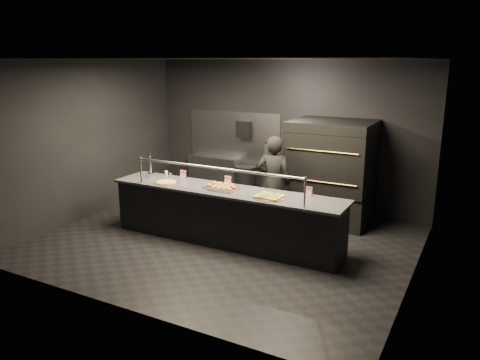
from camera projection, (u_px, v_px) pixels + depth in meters
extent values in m
plane|color=black|center=(225.00, 241.00, 7.92)|extent=(6.00, 6.00, 0.00)
plane|color=black|center=(224.00, 59.00, 7.18)|extent=(6.00, 6.00, 0.00)
cube|color=black|center=(285.00, 134.00, 9.68)|extent=(6.00, 0.04, 3.00)
cube|color=black|center=(117.00, 192.00, 5.41)|extent=(6.00, 0.04, 3.00)
cube|color=black|center=(89.00, 140.00, 8.92)|extent=(0.04, 5.00, 3.00)
cube|color=black|center=(421.00, 176.00, 6.18)|extent=(0.04, 5.00, 3.00)
cube|color=#99999E|center=(234.00, 139.00, 10.27)|extent=(2.20, 0.02, 1.20)
cube|color=black|center=(225.00, 217.00, 7.81)|extent=(4.00, 0.70, 0.88)
cube|color=#37373C|center=(225.00, 190.00, 7.70)|extent=(4.10, 0.78, 0.04)
cylinder|color=#99999E|center=(141.00, 170.00, 8.07)|extent=(0.03, 0.03, 0.45)
cylinder|color=#99999E|center=(305.00, 192.00, 6.69)|extent=(0.03, 0.03, 0.45)
cylinder|color=#99999E|center=(215.00, 168.00, 7.33)|extent=(3.00, 0.04, 0.04)
cube|color=black|center=(329.00, 205.00, 8.92)|extent=(1.50, 1.15, 0.60)
cube|color=black|center=(331.00, 174.00, 8.77)|extent=(1.50, 1.20, 0.55)
cube|color=black|center=(332.00, 146.00, 8.63)|extent=(1.50, 1.20, 0.55)
cube|color=black|center=(333.00, 126.00, 8.54)|extent=(1.50, 1.20, 0.18)
cylinder|color=gold|center=(320.00, 182.00, 8.24)|extent=(1.30, 0.02, 0.02)
cylinder|color=gold|center=(321.00, 151.00, 8.11)|extent=(1.30, 0.02, 0.02)
cube|color=#99999E|center=(215.00, 176.00, 10.52)|extent=(1.20, 0.35, 0.90)
cube|color=black|center=(244.00, 129.00, 9.99)|extent=(0.30, 0.20, 0.35)
cylinder|color=#B2B2B7|center=(267.00, 154.00, 9.87)|extent=(0.14, 0.14, 0.45)
cube|color=black|center=(267.00, 143.00, 9.81)|extent=(0.10, 0.06, 0.06)
cylinder|color=silver|center=(151.00, 175.00, 8.48)|extent=(0.14, 0.14, 0.08)
cylinder|color=silver|center=(150.00, 166.00, 8.44)|extent=(0.05, 0.05, 0.35)
cylinder|color=silver|center=(147.00, 158.00, 8.33)|extent=(0.02, 0.10, 0.02)
cone|color=black|center=(150.00, 152.00, 8.38)|extent=(0.05, 0.05, 0.14)
cylinder|color=silver|center=(166.00, 183.00, 8.06)|extent=(0.41, 0.41, 0.01)
cylinder|color=gold|center=(166.00, 182.00, 8.06)|extent=(0.35, 0.35, 0.02)
cylinder|color=#FFC053|center=(166.00, 182.00, 8.05)|extent=(0.31, 0.31, 0.01)
cube|color=silver|center=(221.00, 187.00, 7.77)|extent=(0.49, 0.36, 0.02)
ellipsoid|color=#C7842A|center=(209.00, 185.00, 7.77)|extent=(0.09, 0.09, 0.06)
ellipsoid|color=#C7842A|center=(215.00, 183.00, 7.90)|extent=(0.09, 0.09, 0.06)
ellipsoid|color=#C7842A|center=(215.00, 186.00, 7.71)|extent=(0.09, 0.09, 0.06)
ellipsoid|color=#C7842A|center=(220.00, 184.00, 7.85)|extent=(0.09, 0.09, 0.06)
ellipsoid|color=#C7842A|center=(221.00, 187.00, 7.66)|extent=(0.09, 0.09, 0.06)
ellipsoid|color=#C7842A|center=(226.00, 184.00, 7.80)|extent=(0.09, 0.09, 0.06)
ellipsoid|color=#C7842A|center=(227.00, 188.00, 7.61)|extent=(0.09, 0.09, 0.06)
ellipsoid|color=#C7842A|center=(232.00, 185.00, 7.75)|extent=(0.09, 0.09, 0.06)
cube|color=silver|center=(224.00, 189.00, 7.66)|extent=(0.46, 0.35, 0.02)
ellipsoid|color=#C7842A|center=(213.00, 187.00, 7.66)|extent=(0.08, 0.08, 0.05)
ellipsoid|color=#C7842A|center=(218.00, 185.00, 7.78)|extent=(0.08, 0.08, 0.05)
ellipsoid|color=#C7842A|center=(219.00, 188.00, 7.61)|extent=(0.08, 0.08, 0.05)
ellipsoid|color=#C7842A|center=(223.00, 186.00, 7.74)|extent=(0.08, 0.08, 0.05)
ellipsoid|color=#C7842A|center=(224.00, 189.00, 7.56)|extent=(0.08, 0.08, 0.05)
ellipsoid|color=#C7842A|center=(229.00, 187.00, 7.69)|extent=(0.08, 0.08, 0.05)
ellipsoid|color=#C7842A|center=(230.00, 189.00, 7.52)|extent=(0.08, 0.08, 0.05)
ellipsoid|color=#C7842A|center=(234.00, 187.00, 7.64)|extent=(0.08, 0.08, 0.05)
cylinder|color=silver|center=(270.00, 197.00, 7.23)|extent=(0.50, 0.50, 0.01)
cube|color=gold|center=(270.00, 196.00, 7.22)|extent=(0.42, 0.38, 0.02)
cube|color=#FFC053|center=(270.00, 195.00, 7.22)|extent=(0.40, 0.36, 0.01)
cube|color=#3E8D23|center=(270.00, 195.00, 7.22)|extent=(0.37, 0.34, 0.01)
cylinder|color=silver|center=(166.00, 173.00, 8.56)|extent=(0.06, 0.06, 0.10)
cylinder|color=silver|center=(171.00, 175.00, 8.52)|extent=(0.04, 0.04, 0.08)
cube|color=white|center=(183.00, 174.00, 8.38)|extent=(0.12, 0.04, 0.15)
cube|color=white|center=(228.00, 180.00, 7.96)|extent=(0.12, 0.04, 0.15)
cube|color=white|center=(308.00, 191.00, 7.30)|extent=(0.12, 0.04, 0.15)
cylinder|color=black|center=(245.00, 184.00, 10.07)|extent=(0.47, 0.47, 0.78)
imported|color=black|center=(273.00, 182.00, 8.43)|extent=(0.69, 0.52, 1.69)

